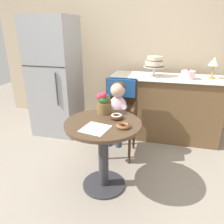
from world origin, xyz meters
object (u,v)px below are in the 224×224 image
object	(u,v)px
cafe_table	(103,142)
seated_child	(117,106)
donut_mid	(117,116)
flower_vase	(104,103)
refrigerator	(55,78)
donut_front	(123,125)
tiered_cake_stand	(154,63)
table_lamp	(214,62)
wicker_chair	(120,105)
round_layer_cake	(188,75)

from	to	relation	value
cafe_table	seated_child	xyz separation A→B (m)	(0.01, 0.57, 0.17)
cafe_table	donut_mid	xyz separation A→B (m)	(0.10, 0.11, 0.24)
flower_vase	refrigerator	distance (m)	1.33
donut_front	flower_vase	world-z (taller)	flower_vase
donut_front	seated_child	bearing A→B (deg)	107.30
donut_mid	tiered_cake_stand	xyz separation A→B (m)	(0.26, 1.19, 0.34)
donut_front	refrigerator	xyz separation A→B (m)	(-1.26, 1.16, 0.11)
refrigerator	table_lamp	bearing A→B (deg)	6.32
wicker_chair	tiered_cake_stand	world-z (taller)	tiered_cake_stand
wicker_chair	refrigerator	distance (m)	1.14
wicker_chair	round_layer_cake	bearing A→B (deg)	27.35
donut_front	table_lamp	xyz separation A→B (m)	(0.93, 1.40, 0.38)
round_layer_cake	refrigerator	xyz separation A→B (m)	(-1.87, -0.15, -0.10)
seated_child	tiered_cake_stand	size ratio (longest dim) A/B	2.42
table_lamp	refrigerator	bearing A→B (deg)	-173.68
cafe_table	tiered_cake_stand	world-z (taller)	tiered_cake_stand
donut_mid	round_layer_cake	size ratio (longest dim) A/B	0.68
seated_child	round_layer_cake	world-z (taller)	round_layer_cake
cafe_table	table_lamp	bearing A→B (deg)	49.79
refrigerator	donut_mid	bearing A→B (deg)	-40.53
round_layer_cake	table_lamp	world-z (taller)	table_lamp
wicker_chair	seated_child	bearing A→B (deg)	-95.68
donut_front	flower_vase	xyz separation A→B (m)	(-0.26, 0.29, 0.09)
flower_vase	round_layer_cake	distance (m)	1.35
donut_front	wicker_chair	bearing A→B (deg)	104.03
cafe_table	donut_front	xyz separation A→B (m)	(0.21, -0.06, 0.23)
donut_mid	round_layer_cake	distance (m)	1.36
wicker_chair	seated_child	distance (m)	0.16
tiered_cake_stand	table_lamp	xyz separation A→B (m)	(0.77, 0.04, 0.03)
donut_front	round_layer_cake	size ratio (longest dim) A/B	0.68
donut_front	round_layer_cake	xyz separation A→B (m)	(0.61, 1.31, 0.21)
wicker_chair	table_lamp	distance (m)	1.37
wicker_chair	donut_front	xyz separation A→B (m)	(0.20, -0.79, 0.10)
round_layer_cake	seated_child	bearing A→B (deg)	-139.89
tiered_cake_stand	round_layer_cake	size ratio (longest dim) A/B	1.64
refrigerator	wicker_chair	bearing A→B (deg)	-19.55
round_layer_cake	table_lamp	distance (m)	0.37
cafe_table	refrigerator	bearing A→B (deg)	133.67
tiered_cake_stand	refrigerator	world-z (taller)	refrigerator
seated_child	refrigerator	world-z (taller)	refrigerator
donut_mid	seated_child	bearing A→B (deg)	101.92
wicker_chair	seated_child	size ratio (longest dim) A/B	1.31
tiered_cake_stand	table_lamp	bearing A→B (deg)	3.12
seated_child	flower_vase	world-z (taller)	seated_child
table_lamp	tiered_cake_stand	bearing A→B (deg)	-176.88
seated_child	donut_mid	world-z (taller)	seated_child
wicker_chair	flower_vase	world-z (taller)	flower_vase
cafe_table	refrigerator	world-z (taller)	refrigerator
round_layer_cake	refrigerator	size ratio (longest dim) A/B	0.11
refrigerator	seated_child	bearing A→B (deg)	-26.67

